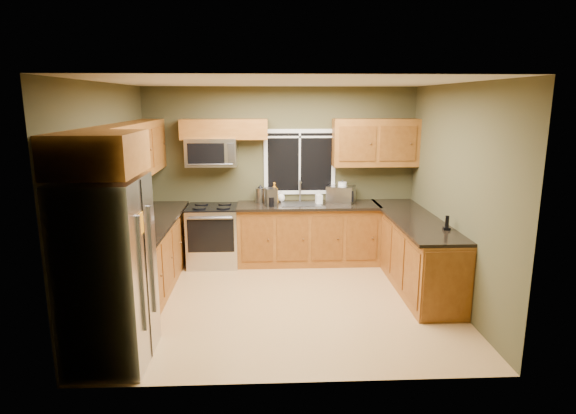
{
  "coord_description": "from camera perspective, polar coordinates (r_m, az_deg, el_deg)",
  "views": [
    {
      "loc": [
        -0.23,
        -5.69,
        2.5
      ],
      "look_at": [
        0.05,
        0.35,
        1.15
      ],
      "focal_mm": 30.0,
      "sensor_mm": 36.0,
      "label": 1
    }
  ],
  "objects": [
    {
      "name": "soap_bottle_b",
      "position": [
        7.38,
        3.7,
        1.18
      ],
      "size": [
        0.11,
        0.11,
        0.21
      ],
      "primitive_type": "imported",
      "rotation": [
        0.0,
        0.0,
        0.18
      ],
      "color": "white",
      "rests_on": "countertop_back"
    },
    {
      "name": "base_cabinets_back",
      "position": [
        7.51,
        2.38,
        -3.28
      ],
      "size": [
        2.17,
        0.6,
        0.9
      ],
      "primitive_type": "cube",
      "color": "brown",
      "rests_on": "ground"
    },
    {
      "name": "upper_cabinet_over_fridge",
      "position": [
        4.67,
        -21.63,
        5.92
      ],
      "size": [
        0.72,
        0.9,
        0.38
      ],
      "primitive_type": "cube",
      "color": "brown",
      "rests_on": "left_wall"
    },
    {
      "name": "paper_towel_roll",
      "position": [
        7.58,
        6.44,
        1.82
      ],
      "size": [
        0.14,
        0.14,
        0.34
      ],
      "color": "white",
      "rests_on": "countertop_back"
    },
    {
      "name": "range",
      "position": [
        7.49,
        -8.85,
        -3.31
      ],
      "size": [
        0.76,
        0.69,
        0.94
      ],
      "color": "#B7B7BC",
      "rests_on": "ground"
    },
    {
      "name": "countertop_left",
      "position": [
        6.55,
        -16.22,
        -1.89
      ],
      "size": [
        0.65,
        2.65,
        0.04
      ],
      "primitive_type": "cube",
      "color": "black",
      "rests_on": "base_cabinets_left"
    },
    {
      "name": "right_wall",
      "position": [
        6.26,
        19.27,
        1.28
      ],
      "size": [
        0.0,
        3.6,
        3.6
      ],
      "primitive_type": "plane",
      "rotation": [
        1.57,
        0.0,
        -1.57
      ],
      "color": "#474428",
      "rests_on": "ground"
    },
    {
      "name": "cordless_phone",
      "position": [
        6.21,
        18.3,
        -2.11
      ],
      "size": [
        0.09,
        0.09,
        0.18
      ],
      "color": "black",
      "rests_on": "countertop_peninsula"
    },
    {
      "name": "upper_cabinets_back_left",
      "position": [
        7.37,
        -7.57,
        9.13
      ],
      "size": [
        1.3,
        0.33,
        0.3
      ],
      "primitive_type": "cube",
      "color": "brown",
      "rests_on": "back_wall"
    },
    {
      "name": "ceiling",
      "position": [
        5.7,
        -0.35,
        14.59
      ],
      "size": [
        4.2,
        4.2,
        0.0
      ],
      "primitive_type": "plane",
      "rotation": [
        3.14,
        0.0,
        0.0
      ],
      "color": "white",
      "rests_on": "back_wall"
    },
    {
      "name": "toaster_oven",
      "position": [
        7.54,
        6.3,
        1.54
      ],
      "size": [
        0.49,
        0.45,
        0.25
      ],
      "color": "#B7B7BC",
      "rests_on": "countertop_back"
    },
    {
      "name": "kettle",
      "position": [
        7.47,
        -3.28,
        1.53
      ],
      "size": [
        0.21,
        0.21,
        0.28
      ],
      "color": "#B7B7BC",
      "rests_on": "countertop_back"
    },
    {
      "name": "base_cabinets_peninsula",
      "position": [
        6.87,
        14.73,
        -5.21
      ],
      "size": [
        0.6,
        2.52,
        0.9
      ],
      "color": "brown",
      "rests_on": "ground"
    },
    {
      "name": "back_wall",
      "position": [
        7.58,
        -0.89,
        3.86
      ],
      "size": [
        4.2,
        0.0,
        4.2
      ],
      "primitive_type": "plane",
      "rotation": [
        1.57,
        0.0,
        0.0
      ],
      "color": "#474428",
      "rests_on": "ground"
    },
    {
      "name": "upper_cabinets_left",
      "position": [
        6.43,
        -18.13,
        6.25
      ],
      "size": [
        0.33,
        2.65,
        0.72
      ],
      "primitive_type": "cube",
      "color": "brown",
      "rests_on": "left_wall"
    },
    {
      "name": "front_wall",
      "position": [
        4.06,
        0.7,
        -3.86
      ],
      "size": [
        4.2,
        0.0,
        4.2
      ],
      "primitive_type": "plane",
      "rotation": [
        -1.57,
        0.0,
        0.0
      ],
      "color": "#474428",
      "rests_on": "ground"
    },
    {
      "name": "countertop_peninsula",
      "position": [
        6.74,
        14.73,
        -1.39
      ],
      "size": [
        0.65,
        2.5,
        0.04
      ],
      "primitive_type": "cube",
      "color": "black",
      "rests_on": "base_cabinets_peninsula"
    },
    {
      "name": "microwave",
      "position": [
        7.38,
        -9.07,
        6.44
      ],
      "size": [
        0.76,
        0.41,
        0.42
      ],
      "color": "#B7B7BC",
      "rests_on": "back_wall"
    },
    {
      "name": "window",
      "position": [
        7.55,
        1.4,
        5.37
      ],
      "size": [
        1.12,
        0.03,
        1.02
      ],
      "color": "white",
      "rests_on": "back_wall"
    },
    {
      "name": "countertop_back",
      "position": [
        7.37,
        2.43,
        0.19
      ],
      "size": [
        2.17,
        0.65,
        0.04
      ],
      "primitive_type": "cube",
      "color": "black",
      "rests_on": "base_cabinets_back"
    },
    {
      "name": "sink",
      "position": [
        7.37,
        1.53,
        0.45
      ],
      "size": [
        0.6,
        0.42,
        0.36
      ],
      "color": "slate",
      "rests_on": "countertop_back"
    },
    {
      "name": "soap_bottle_c",
      "position": [
        7.54,
        -0.85,
        1.3
      ],
      "size": [
        0.16,
        0.16,
        0.17
      ],
      "primitive_type": "imported",
      "rotation": [
        0.0,
        0.0,
        0.21
      ],
      "color": "white",
      "rests_on": "countertop_back"
    },
    {
      "name": "floor",
      "position": [
        6.22,
        -0.32,
        -11.11
      ],
      "size": [
        4.2,
        4.2,
        0.0
      ],
      "primitive_type": "plane",
      "color": "tan",
      "rests_on": "ground"
    },
    {
      "name": "upper_cabinets_back_right",
      "position": [
        7.54,
        10.31,
        7.52
      ],
      "size": [
        1.3,
        0.33,
        0.72
      ],
      "primitive_type": "cube",
      "color": "brown",
      "rests_on": "back_wall"
    },
    {
      "name": "coffee_maker",
      "position": [
        7.24,
        -2.03,
        1.14
      ],
      "size": [
        0.2,
        0.24,
        0.27
      ],
      "color": "slate",
      "rests_on": "countertop_back"
    },
    {
      "name": "soap_bottle_a",
      "position": [
        7.36,
        -1.62,
        1.64
      ],
      "size": [
        0.15,
        0.15,
        0.33
      ],
      "primitive_type": "imported",
      "rotation": [
        0.0,
        0.0,
        0.17
      ],
      "color": "orange",
      "rests_on": "countertop_back"
    },
    {
      "name": "refrigerator",
      "position": [
        4.91,
        -20.56,
        -7.26
      ],
      "size": [
        0.74,
        0.9,
        1.8
      ],
      "color": "#B7B7BC",
      "rests_on": "ground"
    },
    {
      "name": "left_wall",
      "position": [
        6.1,
        -20.45,
        0.91
      ],
      "size": [
        0.0,
        3.6,
        3.6
      ],
      "primitive_type": "plane",
      "rotation": [
        1.57,
        0.0,
        1.57
      ],
      "color": "#474428",
      "rests_on": "ground"
    },
    {
      "name": "base_cabinets_left",
      "position": [
        6.69,
        -16.18,
        -5.79
      ],
      "size": [
        0.6,
        2.65,
        0.9
      ],
      "primitive_type": "cube",
      "color": "brown",
      "rests_on": "ground"
    }
  ]
}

